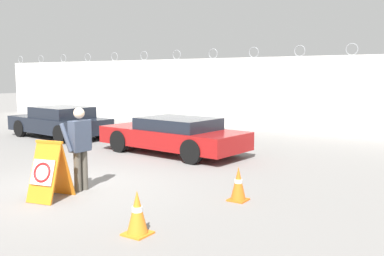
# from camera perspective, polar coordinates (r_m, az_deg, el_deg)

# --- Properties ---
(ground_plane) EXTENTS (90.00, 90.00, 0.00)m
(ground_plane) POSITION_cam_1_polar(r_m,az_deg,el_deg) (9.76, -15.12, -7.60)
(ground_plane) COLOR gray
(perimeter_wall) EXTENTS (36.00, 0.30, 3.65)m
(perimeter_wall) POSITION_cam_1_polar(r_m,az_deg,el_deg) (18.80, 11.01, 4.43)
(perimeter_wall) COLOR silver
(perimeter_wall) RESTS_ON ground_plane
(barricade_sign) EXTENTS (0.74, 0.90, 1.17)m
(barricade_sign) POSITION_cam_1_polar(r_m,az_deg,el_deg) (8.84, -18.55, -5.38)
(barricade_sign) COLOR orange
(barricade_sign) RESTS_ON ground_plane
(security_guard) EXTENTS (0.39, 0.63, 1.76)m
(security_guard) POSITION_cam_1_polar(r_m,az_deg,el_deg) (9.25, -14.72, -2.16)
(security_guard) COLOR #514C42
(security_guard) RESTS_ON ground_plane
(traffic_cone_near) EXTENTS (0.39, 0.39, 0.69)m
(traffic_cone_near) POSITION_cam_1_polar(r_m,az_deg,el_deg) (6.69, -7.31, -11.16)
(traffic_cone_near) COLOR orange
(traffic_cone_near) RESTS_ON ground_plane
(traffic_cone_mid) EXTENTS (0.35, 0.35, 0.67)m
(traffic_cone_mid) POSITION_cam_1_polar(r_m,az_deg,el_deg) (8.41, 6.20, -7.43)
(traffic_cone_mid) COLOR orange
(traffic_cone_mid) RESTS_ON ground_plane
(parked_car_front_coupe) EXTENTS (4.51, 2.27, 1.21)m
(parked_car_front_coupe) POSITION_cam_1_polar(r_m,az_deg,el_deg) (17.48, -17.22, 0.79)
(parked_car_front_coupe) COLOR black
(parked_car_front_coupe) RESTS_ON ground_plane
(parked_car_rear_sedan) EXTENTS (4.91, 2.32, 1.13)m
(parked_car_rear_sedan) POSITION_cam_1_polar(r_m,az_deg,el_deg) (13.25, -2.47, -0.90)
(parked_car_rear_sedan) COLOR black
(parked_car_rear_sedan) RESTS_ON ground_plane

